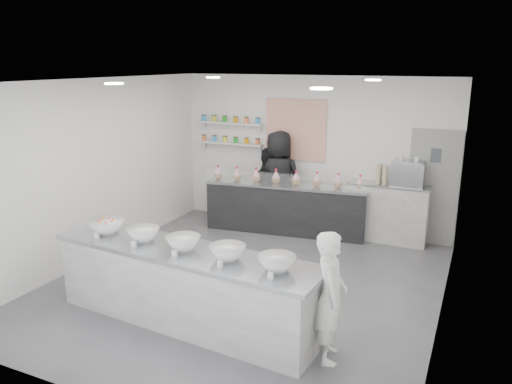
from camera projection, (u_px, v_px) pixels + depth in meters
floor at (246, 284)px, 7.53m from camera, size 6.00×6.00×0.00m
ceiling at (245, 81)px, 6.77m from camera, size 6.00×6.00×0.00m
back_wall at (312, 153)px, 9.78m from camera, size 5.50×0.00×5.50m
left_wall at (96, 171)px, 8.26m from camera, size 0.00×6.00×6.00m
right_wall at (449, 211)px, 6.04m from camera, size 0.00×6.00×6.00m
back_door at (433, 188)px, 8.94m from camera, size 0.88×0.04×2.10m
pattern_panel at (295, 130)px, 9.79m from camera, size 1.25×0.03×1.20m
jar_shelf_lower at (231, 143)px, 10.38m from camera, size 1.45×0.22×0.04m
jar_shelf_upper at (230, 123)px, 10.27m from camera, size 1.45×0.22×0.04m
preserve_jars at (230, 130)px, 10.29m from camera, size 1.45×0.10×0.56m
downlight_0 at (114, 83)px, 6.46m from camera, size 0.24×0.24×0.02m
downlight_1 at (321, 88)px, 5.33m from camera, size 0.24×0.24×0.02m
downlight_2 at (213, 77)px, 8.74m from camera, size 0.24×0.24×0.02m
downlight_3 at (373, 80)px, 7.61m from camera, size 0.24×0.24×0.02m
prep_counter at (185, 286)px, 6.31m from camera, size 3.70×1.11×1.00m
back_bar at (285, 208)px, 9.69m from camera, size 3.17×0.95×0.97m
sneeze_guard at (282, 181)px, 9.28m from camera, size 3.06×0.39×0.26m
espresso_ledge at (387, 213)px, 9.21m from camera, size 1.47×0.47×1.09m
espresso_machine at (408, 174)px, 8.88m from camera, size 0.57×0.39×0.43m
cup_stacks at (382, 174)px, 9.07m from camera, size 0.24×0.24×0.34m
prep_bowls at (183, 243)px, 6.16m from camera, size 3.07×0.77×0.17m
label_cards at (161, 263)px, 5.69m from camera, size 2.66×0.04×0.07m
cookie_bags at (286, 177)px, 9.53m from camera, size 2.96×0.53×0.29m
woman_prep at (330, 297)px, 5.47m from camera, size 0.52×0.64×1.51m
staff_left at (267, 187)px, 10.04m from camera, size 0.89×0.76×1.60m
staff_right at (279, 180)px, 9.89m from camera, size 0.96×0.63×1.95m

